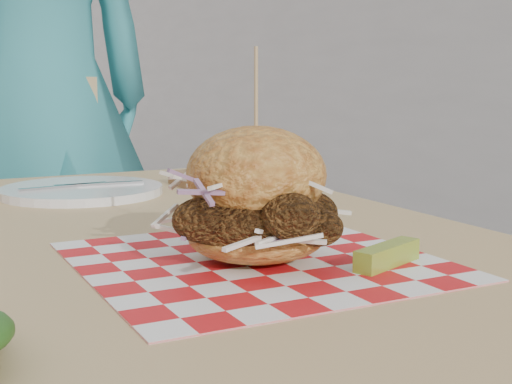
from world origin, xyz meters
TOP-DOWN VIEW (x-y plane):
  - diner at (0.14, 1.30)m, footprint 0.69×0.48m
  - patio_table at (0.07, 0.20)m, footprint 0.80×1.20m
  - patio_chair at (0.07, 1.14)m, footprint 0.43×0.44m
  - paper_liner at (0.12, 0.00)m, footprint 0.36×0.36m
  - sandwich at (0.12, 0.00)m, footprint 0.20×0.20m
  - pickle_spear at (0.23, -0.08)m, footprint 0.10×0.06m
  - place_setting at (0.07, 0.54)m, footprint 0.27×0.27m
  - kraft_tray at (0.32, 0.54)m, footprint 0.15×0.12m

SIDE VIEW (x-z plane):
  - patio_chair at x=0.07m, z-range 0.08..1.03m
  - patio_table at x=0.07m, z-range 0.30..1.05m
  - paper_liner at x=0.12m, z-range 0.75..0.75m
  - place_setting at x=0.07m, z-range 0.75..0.77m
  - pickle_spear at x=0.23m, z-range 0.75..0.77m
  - kraft_tray at x=0.32m, z-range 0.74..0.80m
  - sandwich at x=0.12m, z-range 0.70..0.93m
  - diner at x=0.14m, z-range 0.00..1.81m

